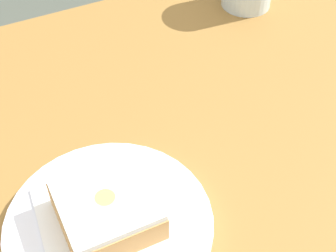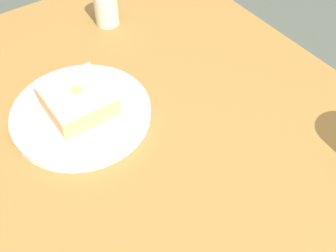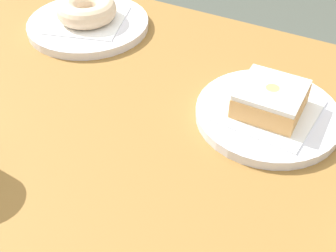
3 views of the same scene
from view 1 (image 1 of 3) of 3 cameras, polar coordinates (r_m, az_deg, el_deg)
name	(u,v)px [view 1 (image 1 of 3)]	position (r m, az deg, el deg)	size (l,w,h in m)	color
table	(258,168)	(0.72, 10.21, -4.79)	(1.17, 0.66, 0.74)	olive
plate_glazed_square	(109,225)	(0.52, -6.72, -11.21)	(0.21, 0.21, 0.01)	white
napkin_glazed_square	(109,221)	(0.51, -6.81, -10.67)	(0.13, 0.13, 0.00)	white
donut_glazed_square	(107,209)	(0.49, -7.02, -9.37)	(0.09, 0.09, 0.04)	tan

